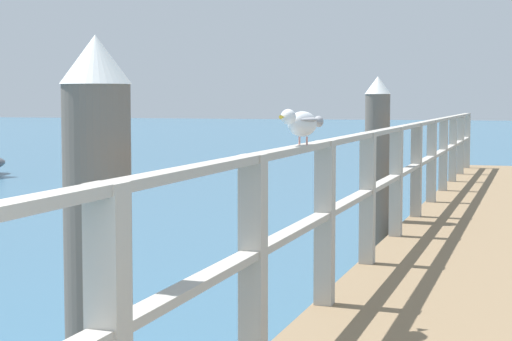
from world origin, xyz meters
TOP-DOWN VIEW (x-y plane):
  - pier_deck at (0.00, 9.50)m, footprint 2.31×18.99m
  - pier_railing at (-1.08, 9.50)m, footprint 0.12×17.51m
  - dock_piling_near at (-1.46, 3.05)m, footprint 0.29×0.29m
  - dock_piling_far at (-1.46, 9.80)m, footprint 0.29×0.29m
  - seagull_foreground at (-1.08, 4.93)m, footprint 0.22×0.47m

SIDE VIEW (x-z plane):
  - pier_deck at x=0.00m, z-range 0.00..0.43m
  - dock_piling_near at x=-1.46m, z-range 0.01..2.07m
  - dock_piling_far at x=-1.46m, z-range 0.01..2.07m
  - pier_railing at x=-1.08m, z-range 0.56..1.66m
  - seagull_foreground at x=-1.08m, z-range 1.56..1.77m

